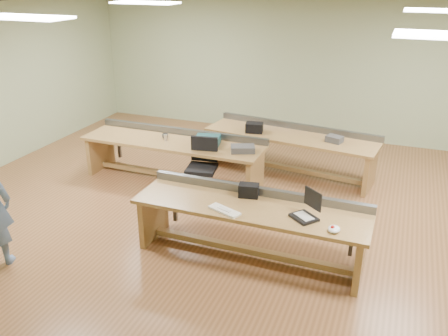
{
  "coord_description": "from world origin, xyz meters",
  "views": [
    {
      "loc": [
        2.07,
        -6.38,
        3.53
      ],
      "look_at": [
        -0.17,
        -0.6,
        0.92
      ],
      "focal_mm": 38.0,
      "sensor_mm": 36.0,
      "label": 1
    }
  ],
  "objects_px": {
    "laptop_base": "(304,217)",
    "drinks_can": "(166,138)",
    "workbench_back": "(291,144)",
    "parts_bin_grey": "(243,149)",
    "mug": "(165,136)",
    "workbench_mid": "(174,150)",
    "workbench_front": "(250,218)",
    "camera_bag": "(249,190)",
    "parts_bin_teal": "(208,140)",
    "task_chair": "(202,176)"
  },
  "relations": [
    {
      "from": "workbench_back",
      "to": "parts_bin_grey",
      "type": "height_order",
      "value": "workbench_back"
    },
    {
      "from": "workbench_front",
      "to": "camera_bag",
      "type": "height_order",
      "value": "camera_bag"
    },
    {
      "from": "parts_bin_teal",
      "to": "mug",
      "type": "bearing_deg",
      "value": -179.18
    },
    {
      "from": "laptop_base",
      "to": "drinks_can",
      "type": "xyz_separation_m",
      "value": [
        -2.87,
        1.91,
        0.04
      ]
    },
    {
      "from": "parts_bin_grey",
      "to": "parts_bin_teal",
      "type": "bearing_deg",
      "value": 168.07
    },
    {
      "from": "workbench_front",
      "to": "workbench_back",
      "type": "distance_m",
      "value": 2.93
    },
    {
      "from": "workbench_back",
      "to": "parts_bin_teal",
      "type": "height_order",
      "value": "parts_bin_teal"
    },
    {
      "from": "workbench_mid",
      "to": "mug",
      "type": "height_order",
      "value": "workbench_mid"
    },
    {
      "from": "workbench_back",
      "to": "task_chair",
      "type": "relative_size",
      "value": 3.27
    },
    {
      "from": "camera_bag",
      "to": "workbench_front",
      "type": "bearing_deg",
      "value": -75.42
    },
    {
      "from": "workbench_front",
      "to": "camera_bag",
      "type": "bearing_deg",
      "value": 115.23
    },
    {
      "from": "parts_bin_grey",
      "to": "task_chair",
      "type": "bearing_deg",
      "value": -149.73
    },
    {
      "from": "mug",
      "to": "workbench_front",
      "type": "bearing_deg",
      "value": -40.49
    },
    {
      "from": "workbench_mid",
      "to": "camera_bag",
      "type": "bearing_deg",
      "value": -39.99
    },
    {
      "from": "mug",
      "to": "task_chair",
      "type": "bearing_deg",
      "value": -27.24
    },
    {
      "from": "workbench_front",
      "to": "mug",
      "type": "xyz_separation_m",
      "value": [
        -2.22,
        1.9,
        0.23
      ]
    },
    {
      "from": "workbench_back",
      "to": "mug",
      "type": "relative_size",
      "value": 29.23
    },
    {
      "from": "workbench_front",
      "to": "workbench_mid",
      "type": "bearing_deg",
      "value": 137.81
    },
    {
      "from": "workbench_front",
      "to": "laptop_base",
      "type": "distance_m",
      "value": 0.75
    },
    {
      "from": "laptop_base",
      "to": "drinks_can",
      "type": "distance_m",
      "value": 3.45
    },
    {
      "from": "laptop_base",
      "to": "mug",
      "type": "xyz_separation_m",
      "value": [
        -2.93,
        2.01,
        0.03
      ]
    },
    {
      "from": "workbench_back",
      "to": "mug",
      "type": "bearing_deg",
      "value": -145.8
    },
    {
      "from": "camera_bag",
      "to": "parts_bin_teal",
      "type": "xyz_separation_m",
      "value": [
        -1.3,
        1.69,
        -0.02
      ]
    },
    {
      "from": "parts_bin_teal",
      "to": "mug",
      "type": "distance_m",
      "value": 0.82
    },
    {
      "from": "camera_bag",
      "to": "mug",
      "type": "distance_m",
      "value": 2.7
    },
    {
      "from": "drinks_can",
      "to": "parts_bin_teal",
      "type": "bearing_deg",
      "value": 8.09
    },
    {
      "from": "camera_bag",
      "to": "mug",
      "type": "bearing_deg",
      "value": 131.22
    },
    {
      "from": "camera_bag",
      "to": "drinks_can",
      "type": "bearing_deg",
      "value": 132.03
    },
    {
      "from": "laptop_base",
      "to": "task_chair",
      "type": "distance_m",
      "value": 2.56
    },
    {
      "from": "workbench_front",
      "to": "task_chair",
      "type": "height_order",
      "value": "task_chair"
    },
    {
      "from": "camera_bag",
      "to": "workbench_mid",
      "type": "bearing_deg",
      "value": 129.3
    },
    {
      "from": "workbench_back",
      "to": "parts_bin_teal",
      "type": "distance_m",
      "value": 1.61
    },
    {
      "from": "parts_bin_grey",
      "to": "laptop_base",
      "type": "bearing_deg",
      "value": -52.72
    },
    {
      "from": "parts_bin_grey",
      "to": "drinks_can",
      "type": "distance_m",
      "value": 1.44
    },
    {
      "from": "laptop_base",
      "to": "drinks_can",
      "type": "height_order",
      "value": "drinks_can"
    },
    {
      "from": "workbench_back",
      "to": "parts_bin_grey",
      "type": "bearing_deg",
      "value": -107.3
    },
    {
      "from": "laptop_base",
      "to": "camera_bag",
      "type": "bearing_deg",
      "value": -163.2
    },
    {
      "from": "workbench_back",
      "to": "drinks_can",
      "type": "xyz_separation_m",
      "value": [
        -1.97,
        -1.13,
        0.24
      ]
    },
    {
      "from": "task_chair",
      "to": "parts_bin_grey",
      "type": "distance_m",
      "value": 0.81
    },
    {
      "from": "workbench_back",
      "to": "mug",
      "type": "distance_m",
      "value": 2.29
    },
    {
      "from": "workbench_mid",
      "to": "mug",
      "type": "bearing_deg",
      "value": 169.99
    },
    {
      "from": "workbench_front",
      "to": "drinks_can",
      "type": "distance_m",
      "value": 2.82
    },
    {
      "from": "workbench_front",
      "to": "drinks_can",
      "type": "xyz_separation_m",
      "value": [
        -2.16,
        1.8,
        0.25
      ]
    },
    {
      "from": "workbench_front",
      "to": "camera_bag",
      "type": "relative_size",
      "value": 11.67
    },
    {
      "from": "camera_bag",
      "to": "parts_bin_teal",
      "type": "distance_m",
      "value": 2.13
    },
    {
      "from": "workbench_back",
      "to": "mug",
      "type": "height_order",
      "value": "workbench_back"
    },
    {
      "from": "camera_bag",
      "to": "parts_bin_grey",
      "type": "xyz_separation_m",
      "value": [
        -0.61,
        1.54,
        -0.04
      ]
    },
    {
      "from": "mug",
      "to": "drinks_can",
      "type": "height_order",
      "value": "drinks_can"
    },
    {
      "from": "camera_bag",
      "to": "task_chair",
      "type": "bearing_deg",
      "value": 124.49
    },
    {
      "from": "parts_bin_teal",
      "to": "workbench_mid",
      "type": "bearing_deg",
      "value": -176.05
    }
  ]
}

